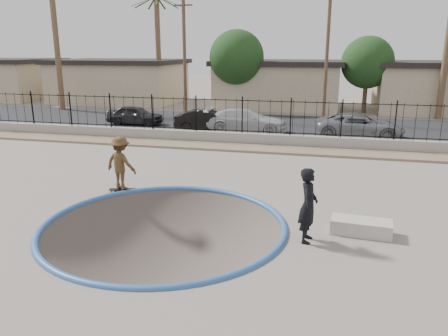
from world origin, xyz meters
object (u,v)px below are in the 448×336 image
car_c (246,120)px  videographer (308,205)px  car_b (208,120)px  car_a (135,115)px  skater (121,166)px  skateboard (122,189)px  concrete_ledge (361,227)px  car_d (359,126)px

car_c → videographer: bearing=-164.2°
videographer → car_b: videographer is taller
car_b → car_a: bearing=72.4°
car_b → car_c: size_ratio=0.81×
skater → skateboard: (-0.00, 0.00, -0.87)m
car_a → concrete_ledge: bearing=-138.6°
car_a → videographer: bearing=-143.2°
skateboard → videographer: size_ratio=0.48×
skater → car_b: skater is taller
car_b → car_d: bearing=-95.6°
videographer → car_d: size_ratio=0.41×
skateboard → car_a: bearing=97.3°
videographer → car_b: 15.96m
skater → videographer: 7.10m
skater → car_d: 14.63m
concrete_ledge → skateboard: bearing=166.9°
concrete_ledge → videographer: bearing=-150.1°
concrete_ledge → car_b: (-8.15, 13.65, 0.48)m
car_a → car_c: car_c is taller
car_c → skater: bearing=168.7°
concrete_ledge → car_c: (-5.81, 13.83, 0.54)m
videographer → car_b: (-6.74, 14.47, -0.31)m
car_a → skateboard: bearing=-158.1°
skater → concrete_ledge: (7.99, -1.85, -0.73)m
car_d → concrete_ledge: bearing=174.8°
skateboard → concrete_ledge: 8.21m
car_b → car_c: bearing=-91.4°
concrete_ledge → car_c: bearing=112.8°
skateboard → car_b: size_ratio=0.24×
car_b → skateboard: bearing=175.2°
car_b → car_d: (8.81, 0.00, 0.02)m
videographer → car_d: (2.07, 14.47, -0.28)m
concrete_ledge → car_d: (0.66, 13.65, 0.51)m
videographer → car_a: 19.67m
car_a → car_d: car_d is taller
skateboard → skater: bearing=-42.0°
skater → car_d: bearing=-112.2°
videographer → skater: bearing=70.6°
concrete_ledge → car_c: 15.01m
concrete_ledge → car_d: bearing=87.2°
skater → videographer: size_ratio=0.94×
car_c → skateboard: bearing=168.7°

